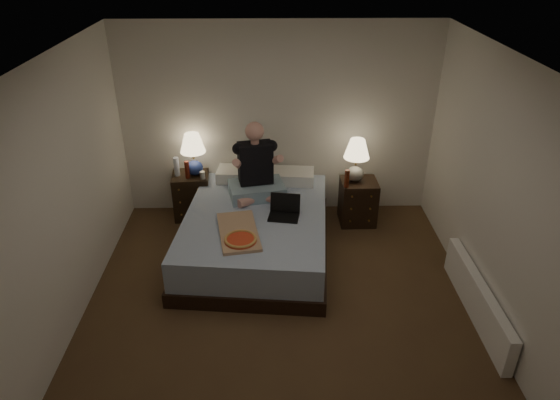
{
  "coord_description": "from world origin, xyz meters",
  "views": [
    {
      "loc": [
        -0.09,
        -3.79,
        3.43
      ],
      "look_at": [
        0.0,
        0.9,
        0.85
      ],
      "focal_mm": 32.0,
      "sensor_mm": 36.0,
      "label": 1
    }
  ],
  "objects_px": {
    "bed": "(256,233)",
    "lamp_right": "(356,160)",
    "radiator": "(477,299)",
    "water_bottle": "(177,167)",
    "soda_can": "(202,175)",
    "pizza_box": "(241,240)",
    "nightstand_right": "(358,202)",
    "beer_bottle_left": "(187,170)",
    "lamp_left": "(193,155)",
    "person": "(256,161)",
    "beer_bottle_right": "(347,179)",
    "nightstand_left": "(192,195)",
    "laptop": "(284,208)"
  },
  "relations": [
    {
      "from": "lamp_right",
      "to": "pizza_box",
      "type": "bearing_deg",
      "value": -136.32
    },
    {
      "from": "nightstand_right",
      "to": "radiator",
      "type": "bearing_deg",
      "value": -65.06
    },
    {
      "from": "water_bottle",
      "to": "beer_bottle_right",
      "type": "bearing_deg",
      "value": -8.72
    },
    {
      "from": "lamp_left",
      "to": "pizza_box",
      "type": "xyz_separation_m",
      "value": [
        0.66,
        -1.5,
        -0.31
      ]
    },
    {
      "from": "beer_bottle_right",
      "to": "person",
      "type": "distance_m",
      "value": 1.15
    },
    {
      "from": "water_bottle",
      "to": "soda_can",
      "type": "height_order",
      "value": "water_bottle"
    },
    {
      "from": "nightstand_left",
      "to": "beer_bottle_right",
      "type": "xyz_separation_m",
      "value": [
        1.99,
        -0.35,
        0.4
      ]
    },
    {
      "from": "nightstand_right",
      "to": "water_bottle",
      "type": "distance_m",
      "value": 2.38
    },
    {
      "from": "water_bottle",
      "to": "beer_bottle_right",
      "type": "xyz_separation_m",
      "value": [
        2.14,
        -0.33,
        -0.03
      ]
    },
    {
      "from": "soda_can",
      "to": "person",
      "type": "bearing_deg",
      "value": -25.43
    },
    {
      "from": "lamp_right",
      "to": "nightstand_left",
      "type": "bearing_deg",
      "value": 175.13
    },
    {
      "from": "bed",
      "to": "water_bottle",
      "type": "distance_m",
      "value": 1.42
    },
    {
      "from": "nightstand_left",
      "to": "lamp_left",
      "type": "xyz_separation_m",
      "value": [
        0.07,
        0.0,
        0.58
      ]
    },
    {
      "from": "beer_bottle_left",
      "to": "lamp_right",
      "type": "bearing_deg",
      "value": -2.31
    },
    {
      "from": "soda_can",
      "to": "beer_bottle_left",
      "type": "xyz_separation_m",
      "value": [
        -0.19,
        0.03,
        0.06
      ]
    },
    {
      "from": "person",
      "to": "laptop",
      "type": "height_order",
      "value": "person"
    },
    {
      "from": "nightstand_right",
      "to": "laptop",
      "type": "bearing_deg",
      "value": -142.65
    },
    {
      "from": "soda_can",
      "to": "beer_bottle_left",
      "type": "distance_m",
      "value": 0.21
    },
    {
      "from": "lamp_right",
      "to": "radiator",
      "type": "bearing_deg",
      "value": -62.68
    },
    {
      "from": "beer_bottle_left",
      "to": "radiator",
      "type": "bearing_deg",
      "value": -32.23
    },
    {
      "from": "lamp_left",
      "to": "person",
      "type": "bearing_deg",
      "value": -29.5
    },
    {
      "from": "lamp_right",
      "to": "beer_bottle_right",
      "type": "distance_m",
      "value": 0.27
    },
    {
      "from": "nightstand_left",
      "to": "lamp_left",
      "type": "distance_m",
      "value": 0.59
    },
    {
      "from": "lamp_left",
      "to": "pizza_box",
      "type": "height_order",
      "value": "lamp_left"
    },
    {
      "from": "lamp_left",
      "to": "person",
      "type": "xyz_separation_m",
      "value": [
        0.81,
        -0.46,
        0.11
      ]
    },
    {
      "from": "bed",
      "to": "lamp_right",
      "type": "relative_size",
      "value": 3.8
    },
    {
      "from": "nightstand_right",
      "to": "beer_bottle_left",
      "type": "height_order",
      "value": "beer_bottle_left"
    },
    {
      "from": "beer_bottle_right",
      "to": "lamp_right",
      "type": "bearing_deg",
      "value": 53.48
    },
    {
      "from": "lamp_left",
      "to": "radiator",
      "type": "distance_m",
      "value": 3.7
    },
    {
      "from": "lamp_left",
      "to": "lamp_right",
      "type": "xyz_separation_m",
      "value": [
        2.05,
        -0.18,
        -0.02
      ]
    },
    {
      "from": "water_bottle",
      "to": "pizza_box",
      "type": "relative_size",
      "value": 0.33
    },
    {
      "from": "radiator",
      "to": "person",
      "type": "bearing_deg",
      "value": 144.24
    },
    {
      "from": "lamp_left",
      "to": "water_bottle",
      "type": "height_order",
      "value": "lamp_left"
    },
    {
      "from": "nightstand_right",
      "to": "lamp_right",
      "type": "bearing_deg",
      "value": 157.68
    },
    {
      "from": "nightstand_left",
      "to": "water_bottle",
      "type": "relative_size",
      "value": 2.43
    },
    {
      "from": "soda_can",
      "to": "lamp_left",
      "type": "bearing_deg",
      "value": 131.56
    },
    {
      "from": "water_bottle",
      "to": "nightstand_right",
      "type": "bearing_deg",
      "value": -4.39
    },
    {
      "from": "water_bottle",
      "to": "soda_can",
      "type": "relative_size",
      "value": 2.5
    },
    {
      "from": "nightstand_right",
      "to": "soda_can",
      "type": "height_order",
      "value": "soda_can"
    },
    {
      "from": "nightstand_right",
      "to": "soda_can",
      "type": "relative_size",
      "value": 5.91
    },
    {
      "from": "laptop",
      "to": "pizza_box",
      "type": "height_order",
      "value": "laptop"
    },
    {
      "from": "water_bottle",
      "to": "beer_bottle_left",
      "type": "relative_size",
      "value": 1.09
    },
    {
      "from": "beer_bottle_left",
      "to": "radiator",
      "type": "relative_size",
      "value": 0.14
    },
    {
      "from": "water_bottle",
      "to": "bed",
      "type": "bearing_deg",
      "value": -39.83
    },
    {
      "from": "beer_bottle_left",
      "to": "laptop",
      "type": "distance_m",
      "value": 1.5
    },
    {
      "from": "lamp_right",
      "to": "radiator",
      "type": "xyz_separation_m",
      "value": [
        0.96,
        -1.86,
        -0.67
      ]
    },
    {
      "from": "nightstand_left",
      "to": "soda_can",
      "type": "distance_m",
      "value": 0.42
    },
    {
      "from": "lamp_right",
      "to": "person",
      "type": "relative_size",
      "value": 0.6
    },
    {
      "from": "soda_can",
      "to": "nightstand_left",
      "type": "bearing_deg",
      "value": 144.84
    },
    {
      "from": "beer_bottle_right",
      "to": "lamp_left",
      "type": "bearing_deg",
      "value": 169.55
    }
  ]
}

